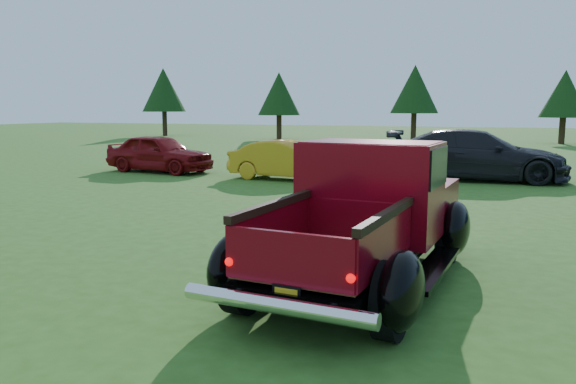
{
  "coord_description": "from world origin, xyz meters",
  "views": [
    {
      "loc": [
        2.68,
        -7.66,
        2.14
      ],
      "look_at": [
        -0.32,
        0.2,
        0.88
      ],
      "focal_mm": 35.0,
      "sensor_mm": 36.0,
      "label": 1
    }
  ],
  "objects_px": {
    "tree_west": "(279,94)",
    "tree_far_west": "(164,90)",
    "show_car_yellow": "(288,160)",
    "show_car_grey": "(476,155)",
    "show_car_red": "(159,153)",
    "tree_mid_right": "(565,94)",
    "pickup_truck": "(370,213)",
    "tree_mid_left": "(415,89)"
  },
  "relations": [
    {
      "from": "show_car_red",
      "to": "tree_mid_left",
      "type": "bearing_deg",
      "value": -6.64
    },
    {
      "from": "show_car_red",
      "to": "show_car_yellow",
      "type": "xyz_separation_m",
      "value": [
        4.8,
        -0.39,
        -0.05
      ]
    },
    {
      "from": "tree_west",
      "to": "tree_mid_right",
      "type": "xyz_separation_m",
      "value": [
        18.0,
        1.0,
        -0.14
      ]
    },
    {
      "from": "tree_mid_right",
      "to": "pickup_truck",
      "type": "distance_m",
      "value": 31.2
    },
    {
      "from": "tree_west",
      "to": "show_car_grey",
      "type": "distance_m",
      "value": 23.69
    },
    {
      "from": "tree_far_west",
      "to": "show_car_yellow",
      "type": "distance_m",
      "value": 28.98
    },
    {
      "from": "pickup_truck",
      "to": "show_car_red",
      "type": "height_order",
      "value": "pickup_truck"
    },
    {
      "from": "tree_mid_left",
      "to": "show_car_grey",
      "type": "relative_size",
      "value": 0.97
    },
    {
      "from": "show_car_grey",
      "to": "tree_mid_right",
      "type": "bearing_deg",
      "value": -15.32
    },
    {
      "from": "tree_mid_left",
      "to": "show_car_red",
      "type": "distance_m",
      "value": 23.3
    },
    {
      "from": "show_car_yellow",
      "to": "show_car_grey",
      "type": "bearing_deg",
      "value": -64.91
    },
    {
      "from": "tree_far_west",
      "to": "pickup_truck",
      "type": "height_order",
      "value": "tree_far_west"
    },
    {
      "from": "pickup_truck",
      "to": "show_car_red",
      "type": "bearing_deg",
      "value": 139.92
    },
    {
      "from": "tree_mid_right",
      "to": "show_car_yellow",
      "type": "xyz_separation_m",
      "value": [
        -9.32,
        -21.96,
        -2.38
      ]
    },
    {
      "from": "tree_far_west",
      "to": "show_car_grey",
      "type": "distance_m",
      "value": 31.33
    },
    {
      "from": "tree_far_west",
      "to": "tree_mid_left",
      "type": "bearing_deg",
      "value": 3.01
    },
    {
      "from": "tree_mid_right",
      "to": "show_car_grey",
      "type": "relative_size",
      "value": 0.85
    },
    {
      "from": "tree_west",
      "to": "pickup_truck",
      "type": "height_order",
      "value": "tree_west"
    },
    {
      "from": "show_car_grey",
      "to": "show_car_yellow",
      "type": "bearing_deg",
      "value": 106.51
    },
    {
      "from": "tree_west",
      "to": "show_car_yellow",
      "type": "height_order",
      "value": "tree_west"
    },
    {
      "from": "tree_far_west",
      "to": "tree_mid_right",
      "type": "distance_m",
      "value": 28.01
    },
    {
      "from": "tree_far_west",
      "to": "show_car_red",
      "type": "bearing_deg",
      "value": -57.23
    },
    {
      "from": "show_car_red",
      "to": "tree_west",
      "type": "bearing_deg",
      "value": 16.82
    },
    {
      "from": "show_car_red",
      "to": "show_car_grey",
      "type": "bearing_deg",
      "value": -74.99
    },
    {
      "from": "tree_mid_left",
      "to": "show_car_yellow",
      "type": "relative_size",
      "value": 1.4
    },
    {
      "from": "pickup_truck",
      "to": "tree_far_west",
      "type": "bearing_deg",
      "value": 131.62
    },
    {
      "from": "tree_west",
      "to": "pickup_truck",
      "type": "bearing_deg",
      "value": -66.14
    },
    {
      "from": "show_car_red",
      "to": "show_car_yellow",
      "type": "height_order",
      "value": "show_car_red"
    },
    {
      "from": "tree_west",
      "to": "tree_far_west",
      "type": "bearing_deg",
      "value": 174.29
    },
    {
      "from": "show_car_red",
      "to": "show_car_grey",
      "type": "distance_m",
      "value": 10.2
    },
    {
      "from": "tree_far_west",
      "to": "tree_mid_right",
      "type": "bearing_deg",
      "value": -0.0
    },
    {
      "from": "show_car_yellow",
      "to": "show_car_grey",
      "type": "xyz_separation_m",
      "value": [
        5.28,
        1.96,
        0.16
      ]
    },
    {
      "from": "tree_mid_right",
      "to": "show_car_red",
      "type": "height_order",
      "value": "tree_mid_right"
    },
    {
      "from": "show_car_yellow",
      "to": "show_car_grey",
      "type": "height_order",
      "value": "show_car_grey"
    },
    {
      "from": "show_car_grey",
      "to": "tree_mid_left",
      "type": "bearing_deg",
      "value": 9.39
    },
    {
      "from": "tree_west",
      "to": "show_car_grey",
      "type": "bearing_deg",
      "value": -53.69
    },
    {
      "from": "tree_far_west",
      "to": "tree_mid_right",
      "type": "relative_size",
      "value": 1.18
    },
    {
      "from": "tree_far_west",
      "to": "tree_west",
      "type": "relative_size",
      "value": 1.13
    },
    {
      "from": "tree_mid_left",
      "to": "tree_west",
      "type": "bearing_deg",
      "value": -167.47
    },
    {
      "from": "tree_mid_left",
      "to": "show_car_yellow",
      "type": "height_order",
      "value": "tree_mid_left"
    },
    {
      "from": "pickup_truck",
      "to": "tree_mid_left",
      "type": "bearing_deg",
      "value": 102.1
    },
    {
      "from": "tree_west",
      "to": "show_car_red",
      "type": "bearing_deg",
      "value": -79.31
    }
  ]
}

